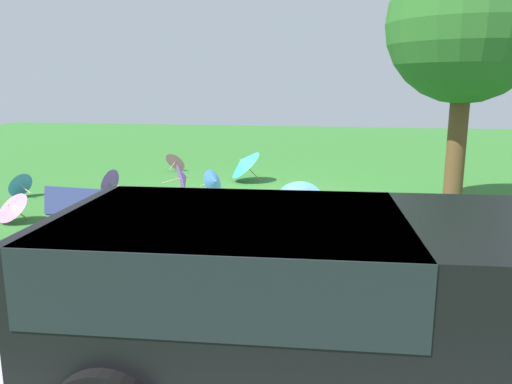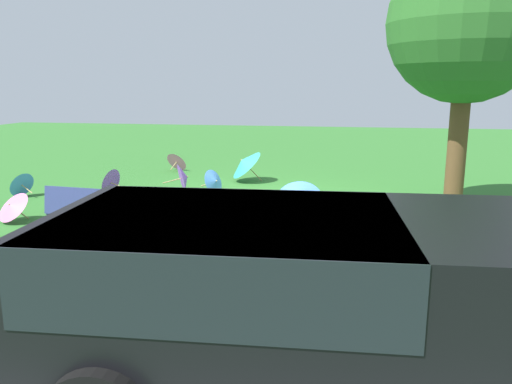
{
  "view_description": "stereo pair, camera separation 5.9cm",
  "coord_description": "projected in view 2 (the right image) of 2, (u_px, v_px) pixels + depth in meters",
  "views": [
    {
      "loc": [
        -1.73,
        10.94,
        2.5
      ],
      "look_at": [
        -0.21,
        2.21,
        0.6
      ],
      "focal_mm": 35.16,
      "sensor_mm": 36.0,
      "label": 1
    },
    {
      "loc": [
        -1.78,
        10.93,
        2.5
      ],
      "look_at": [
        -0.21,
        2.21,
        0.6
      ],
      "focal_mm": 35.16,
      "sensor_mm": 36.0,
      "label": 2
    }
  ],
  "objects": [
    {
      "name": "shade_tree",
      "position": [
        467.0,
        25.0,
        9.13
      ],
      "size": [
        2.91,
        2.91,
        5.06
      ],
      "color": "brown",
      "rests_on": "ground"
    },
    {
      "name": "parasol_purple_0",
      "position": [
        109.0,
        182.0,
        11.42
      ],
      "size": [
        0.61,
        0.69,
        0.65
      ],
      "color": "tan",
      "rests_on": "ground"
    },
    {
      "name": "parasol_pink_0",
      "position": [
        11.0,
        206.0,
        9.22
      ],
      "size": [
        0.81,
        0.76,
        0.58
      ],
      "color": "tan",
      "rests_on": "ground"
    },
    {
      "name": "van_dark",
      "position": [
        327.0,
        295.0,
        3.87
      ],
      "size": [
        4.7,
        2.35,
        1.53
      ],
      "color": "black",
      "rests_on": "ground"
    },
    {
      "name": "park_bench",
      "position": [
        94.0,
        213.0,
        8.1
      ],
      "size": [
        1.64,
        0.62,
        0.9
      ],
      "color": "navy",
      "rests_on": "ground"
    },
    {
      "name": "parasol_blue_5",
      "position": [
        299.0,
        197.0,
        9.14
      ],
      "size": [
        0.87,
        0.8,
        0.82
      ],
      "color": "tan",
      "rests_on": "ground"
    },
    {
      "name": "ground",
      "position": [
        264.0,
        197.0,
        11.35
      ],
      "size": [
        40.0,
        40.0,
        0.0
      ],
      "primitive_type": "plane",
      "color": "#2D6B28"
    },
    {
      "name": "parasol_pink_6",
      "position": [
        177.0,
        161.0,
        14.81
      ],
      "size": [
        0.75,
        0.64,
        0.59
      ],
      "color": "tan",
      "rests_on": "ground"
    },
    {
      "name": "parasol_orange_0",
      "position": [
        224.0,
        213.0,
        8.4
      ],
      "size": [
        0.98,
        0.91,
        0.78
      ],
      "color": "tan",
      "rests_on": "ground"
    },
    {
      "name": "parasol_teal_1",
      "position": [
        244.0,
        163.0,
        13.07
      ],
      "size": [
        1.15,
        1.21,
        0.91
      ],
      "color": "tan",
      "rests_on": "ground"
    },
    {
      "name": "parasol_blue_1",
      "position": [
        338.0,
        217.0,
        8.11
      ],
      "size": [
        0.8,
        0.83,
        0.67
      ],
      "color": "tan",
      "rests_on": "ground"
    },
    {
      "name": "parasol_blue_3",
      "position": [
        215.0,
        181.0,
        11.66
      ],
      "size": [
        0.63,
        0.67,
        0.59
      ],
      "color": "tan",
      "rests_on": "ground"
    },
    {
      "name": "parasol_blue_0",
      "position": [
        20.0,
        184.0,
        11.38
      ],
      "size": [
        0.64,
        0.67,
        0.59
      ],
      "color": "tan",
      "rests_on": "ground"
    },
    {
      "name": "parasol_purple_2",
      "position": [
        184.0,
        178.0,
        11.87
      ],
      "size": [
        0.75,
        0.74,
        0.7
      ],
      "color": "tan",
      "rests_on": "ground"
    },
    {
      "name": "road_strip",
      "position": [
        128.0,
        380.0,
        4.33
      ],
      "size": [
        40.0,
        3.95,
        0.01
      ],
      "primitive_type": "cube",
      "color": "#9E9EA3",
      "rests_on": "ground"
    },
    {
      "name": "parasol_pink_5",
      "position": [
        76.0,
        193.0,
        10.35
      ],
      "size": [
        0.71,
        0.67,
        0.56
      ],
      "color": "tan",
      "rests_on": "ground"
    }
  ]
}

